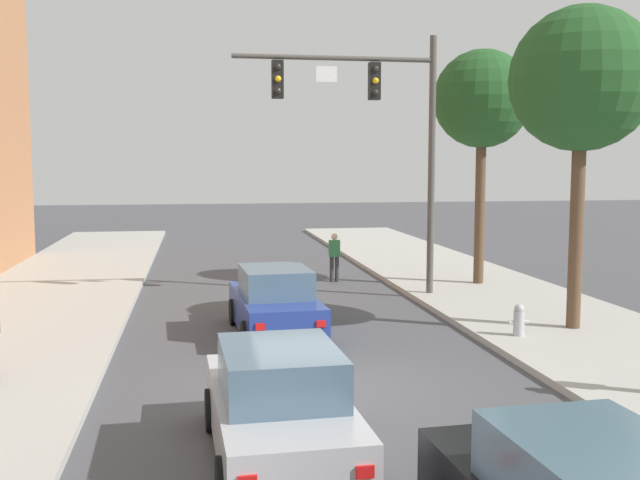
# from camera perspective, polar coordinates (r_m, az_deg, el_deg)

# --- Properties ---
(ground_plane) EXTENTS (120.00, 120.00, 0.00)m
(ground_plane) POSITION_cam_1_polar(r_m,az_deg,el_deg) (13.49, 0.39, -11.30)
(ground_plane) COLOR #4C4C51
(traffic_signal_mast) EXTENTS (5.90, 0.38, 7.50)m
(traffic_signal_mast) POSITION_cam_1_polar(r_m,az_deg,el_deg) (21.55, 4.48, 9.43)
(traffic_signal_mast) COLOR #514C47
(traffic_signal_mast) RESTS_ON sidewalk_right
(car_lead_blue) EXTENTS (2.01, 4.32, 1.60)m
(car_lead_blue) POSITION_cam_1_polar(r_m,az_deg,el_deg) (17.29, -3.51, -4.98)
(car_lead_blue) COLOR navy
(car_lead_blue) RESTS_ON ground
(car_following_silver) EXTENTS (1.95, 4.29, 1.60)m
(car_following_silver) POSITION_cam_1_polar(r_m,az_deg,el_deg) (10.15, -3.19, -12.93)
(car_following_silver) COLOR #B7B7BC
(car_following_silver) RESTS_ON ground
(pedestrian_crossing_road) EXTENTS (0.36, 0.22, 1.64)m
(pedestrian_crossing_road) POSITION_cam_1_polar(r_m,az_deg,el_deg) (24.91, 1.12, -1.15)
(pedestrian_crossing_road) COLOR #333338
(pedestrian_crossing_road) RESTS_ON ground
(fire_hydrant) EXTENTS (0.48, 0.24, 0.72)m
(fire_hydrant) POSITION_cam_1_polar(r_m,az_deg,el_deg) (17.20, 15.11, -5.97)
(fire_hydrant) COLOR #B2B2B7
(fire_hydrant) RESTS_ON sidewalk_right
(street_tree_nearest) EXTENTS (3.30, 3.30, 7.40)m
(street_tree_nearest) POSITION_cam_1_polar(r_m,az_deg,el_deg) (18.16, 19.55, 11.50)
(street_tree_nearest) COLOR brown
(street_tree_nearest) RESTS_ON sidewalk_right
(street_tree_second) EXTENTS (3.08, 3.08, 7.40)m
(street_tree_second) POSITION_cam_1_polar(r_m,az_deg,el_deg) (24.16, 12.42, 10.47)
(street_tree_second) COLOR brown
(street_tree_second) RESTS_ON sidewalk_right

